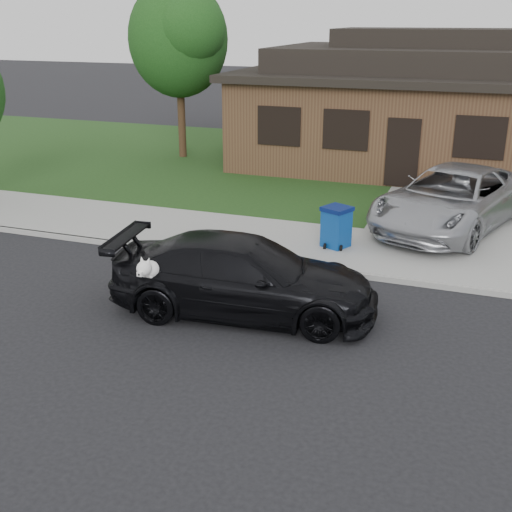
% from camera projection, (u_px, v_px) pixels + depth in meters
% --- Properties ---
extents(ground, '(120.00, 120.00, 0.00)m').
position_uv_depth(ground, '(94.00, 317.00, 11.75)').
color(ground, black).
rests_on(ground, ground).
extents(sidewalk, '(60.00, 3.00, 0.12)m').
position_uv_depth(sidewalk, '(205.00, 233.00, 16.13)').
color(sidewalk, gray).
rests_on(sidewalk, ground).
extents(curb, '(60.00, 0.12, 0.12)m').
position_uv_depth(curb, '(179.00, 252.00, 14.81)').
color(curb, gray).
rests_on(curb, ground).
extents(lawn, '(60.00, 13.00, 0.13)m').
position_uv_depth(lawn, '(296.00, 167.00, 23.18)').
color(lawn, '#193814').
rests_on(lawn, ground).
extents(driveway, '(4.50, 13.00, 0.14)m').
position_uv_depth(driveway, '(464.00, 203.00, 18.62)').
color(driveway, gray).
rests_on(driveway, ground).
extents(sedan, '(5.08, 2.60, 1.42)m').
position_uv_depth(sedan, '(243.00, 276.00, 11.70)').
color(sedan, black).
rests_on(sedan, ground).
extents(minivan, '(4.14, 5.95, 1.51)m').
position_uv_depth(minivan, '(452.00, 199.00, 16.00)').
color(minivan, '#A4A6AB').
rests_on(minivan, driveway).
extents(recycling_bin, '(0.76, 0.76, 0.96)m').
position_uv_depth(recycling_bin, '(336.00, 227.00, 14.83)').
color(recycling_bin, navy).
rests_on(recycling_bin, sidewalk).
extents(house, '(12.60, 8.60, 4.65)m').
position_uv_depth(house, '(420.00, 107.00, 22.94)').
color(house, '#422B1C').
rests_on(house, ground).
extents(tree_0, '(3.78, 3.60, 6.34)m').
position_uv_depth(tree_0, '(181.00, 37.00, 22.90)').
color(tree_0, '#332114').
rests_on(tree_0, ground).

